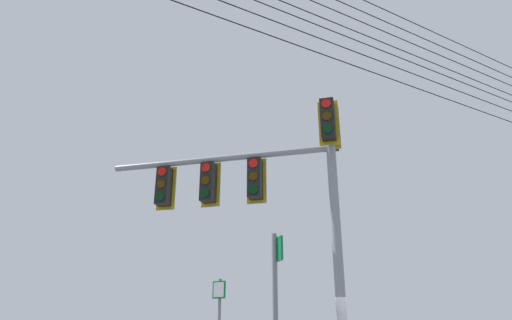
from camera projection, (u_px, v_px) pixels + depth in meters
name	position (u px, v px, depth m)	size (l,w,h in m)	color
signal_mast_assembly	(272.00, 188.00, 9.80)	(1.37, 5.36, 6.67)	gray
overhead_wire_span	(350.00, 28.00, 11.48)	(15.90, 11.43, 2.62)	black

